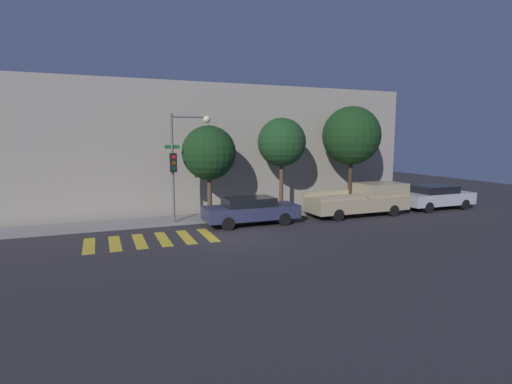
{
  "coord_description": "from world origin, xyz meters",
  "views": [
    {
      "loc": [
        -5.31,
        -15.8,
        4.18
      ],
      "look_at": [
        1.77,
        2.1,
        1.6
      ],
      "focal_mm": 28.0,
      "sensor_mm": 36.0,
      "label": 1
    }
  ],
  "objects_px": {
    "pickup_truck": "(363,200)",
    "tree_near_corner": "(209,153)",
    "sedan_near_corner": "(251,210)",
    "sedan_middle": "(436,197)",
    "traffic_light_pole": "(181,153)",
    "tree_midblock": "(282,143)",
    "tree_far_end": "(351,136)"
  },
  "relations": [
    {
      "from": "sedan_near_corner",
      "to": "sedan_middle",
      "type": "height_order",
      "value": "sedan_middle"
    },
    {
      "from": "pickup_truck",
      "to": "tree_near_corner",
      "type": "relative_size",
      "value": 1.16
    },
    {
      "from": "sedan_middle",
      "to": "sedan_near_corner",
      "type": "bearing_deg",
      "value": 180.0
    },
    {
      "from": "pickup_truck",
      "to": "tree_far_end",
      "type": "distance_m",
      "value": 3.94
    },
    {
      "from": "pickup_truck",
      "to": "sedan_middle",
      "type": "distance_m",
      "value": 5.25
    },
    {
      "from": "sedan_middle",
      "to": "tree_near_corner",
      "type": "xyz_separation_m",
      "value": [
        -13.38,
        1.82,
        2.7
      ]
    },
    {
      "from": "sedan_near_corner",
      "to": "sedan_middle",
      "type": "xyz_separation_m",
      "value": [
        11.82,
        -0.0,
        0.03
      ]
    },
    {
      "from": "traffic_light_pole",
      "to": "tree_far_end",
      "type": "xyz_separation_m",
      "value": [
        10.05,
        0.55,
        0.86
      ]
    },
    {
      "from": "traffic_light_pole",
      "to": "tree_midblock",
      "type": "relative_size",
      "value": 1.01
    },
    {
      "from": "pickup_truck",
      "to": "tree_midblock",
      "type": "distance_m",
      "value": 5.43
    },
    {
      "from": "tree_near_corner",
      "to": "traffic_light_pole",
      "type": "bearing_deg",
      "value": -160.03
    },
    {
      "from": "sedan_middle",
      "to": "traffic_light_pole",
      "type": "bearing_deg",
      "value": 175.13
    },
    {
      "from": "traffic_light_pole",
      "to": "tree_midblock",
      "type": "distance_m",
      "value": 5.63
    },
    {
      "from": "sedan_middle",
      "to": "tree_far_end",
      "type": "xyz_separation_m",
      "value": [
        -4.85,
        1.82,
        3.59
      ]
    },
    {
      "from": "sedan_near_corner",
      "to": "sedan_middle",
      "type": "distance_m",
      "value": 11.82
    },
    {
      "from": "pickup_truck",
      "to": "tree_near_corner",
      "type": "distance_m",
      "value": 8.73
    },
    {
      "from": "traffic_light_pole",
      "to": "sedan_near_corner",
      "type": "xyz_separation_m",
      "value": [
        3.08,
        -1.27,
        -2.76
      ]
    },
    {
      "from": "pickup_truck",
      "to": "tree_near_corner",
      "type": "xyz_separation_m",
      "value": [
        -8.14,
        1.82,
        2.59
      ]
    },
    {
      "from": "tree_midblock",
      "to": "pickup_truck",
      "type": "bearing_deg",
      "value": -24.08
    },
    {
      "from": "sedan_near_corner",
      "to": "tree_midblock",
      "type": "distance_m",
      "value": 4.48
    },
    {
      "from": "tree_midblock",
      "to": "tree_far_end",
      "type": "relative_size",
      "value": 0.88
    },
    {
      "from": "traffic_light_pole",
      "to": "pickup_truck",
      "type": "relative_size",
      "value": 0.95
    },
    {
      "from": "sedan_middle",
      "to": "tree_far_end",
      "type": "distance_m",
      "value": 6.3
    },
    {
      "from": "pickup_truck",
      "to": "tree_far_end",
      "type": "height_order",
      "value": "tree_far_end"
    },
    {
      "from": "pickup_truck",
      "to": "sedan_middle",
      "type": "height_order",
      "value": "pickup_truck"
    },
    {
      "from": "pickup_truck",
      "to": "tree_midblock",
      "type": "relative_size",
      "value": 1.06
    },
    {
      "from": "tree_far_end",
      "to": "sedan_middle",
      "type": "bearing_deg",
      "value": -20.59
    },
    {
      "from": "sedan_near_corner",
      "to": "tree_far_end",
      "type": "distance_m",
      "value": 8.07
    },
    {
      "from": "sedan_middle",
      "to": "pickup_truck",
      "type": "bearing_deg",
      "value": 180.0
    },
    {
      "from": "traffic_light_pole",
      "to": "sedan_middle",
      "type": "distance_m",
      "value": 15.2
    },
    {
      "from": "tree_near_corner",
      "to": "tree_midblock",
      "type": "height_order",
      "value": "tree_midblock"
    },
    {
      "from": "traffic_light_pole",
      "to": "pickup_truck",
      "type": "xyz_separation_m",
      "value": [
        9.65,
        -1.27,
        -2.61
      ]
    }
  ]
}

